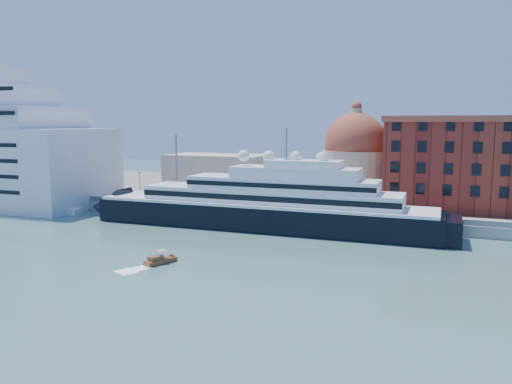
% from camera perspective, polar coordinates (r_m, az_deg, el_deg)
% --- Properties ---
extents(ground, '(400.00, 400.00, 0.00)m').
position_cam_1_polar(ground, '(95.13, -8.23, -6.48)').
color(ground, '#3C6867').
rests_on(ground, ground).
extents(quay, '(180.00, 10.00, 2.50)m').
position_cam_1_polar(quay, '(125.03, -0.72, -2.37)').
color(quay, gray).
rests_on(quay, ground).
extents(land, '(260.00, 72.00, 2.00)m').
position_cam_1_polar(land, '(163.48, 4.51, -0.08)').
color(land, slate).
rests_on(land, ground).
extents(quay_fence, '(180.00, 0.10, 1.20)m').
position_cam_1_polar(quay_fence, '(120.59, -1.50, -1.86)').
color(quay_fence, slate).
rests_on(quay_fence, quay).
extents(superyacht, '(88.09, 12.21, 26.33)m').
position_cam_1_polar(superyacht, '(112.78, -0.66, -1.79)').
color(superyacht, black).
rests_on(superyacht, ground).
extents(service_barge, '(13.12, 6.61, 2.82)m').
position_cam_1_polar(service_barge, '(140.29, -21.73, -2.00)').
color(service_barge, white).
rests_on(service_barge, ground).
extents(water_taxi, '(3.97, 5.87, 2.66)m').
position_cam_1_polar(water_taxi, '(85.98, -10.95, -7.65)').
color(water_taxi, maroon).
rests_on(water_taxi, ground).
extents(warehouse, '(43.00, 19.00, 23.25)m').
position_cam_1_polar(warehouse, '(133.17, 23.69, 3.03)').
color(warehouse, maroon).
rests_on(warehouse, land).
extents(church, '(66.00, 18.00, 25.50)m').
position_cam_1_polar(church, '(144.11, 5.08, 2.82)').
color(church, beige).
rests_on(church, land).
extents(lamp_posts, '(120.80, 2.40, 18.00)m').
position_cam_1_polar(lamp_posts, '(127.39, -6.33, 1.67)').
color(lamp_posts, slate).
rests_on(lamp_posts, quay).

